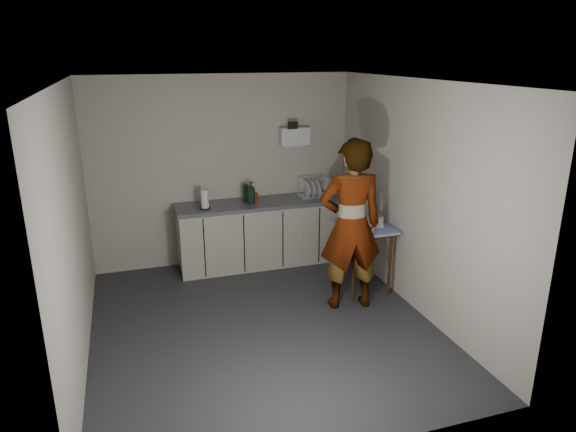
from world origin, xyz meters
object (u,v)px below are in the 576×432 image
object	(u,v)px
standing_man	(351,225)
dish_rack	(313,193)
kitchen_counter	(258,235)
soap_bottle	(251,193)
soda_can	(256,197)
side_table	(364,235)
dark_bottle	(245,193)
bakery_box	(364,216)
paper_towel	(205,200)

from	to	relation	value
standing_man	dish_rack	distance (m)	1.53
kitchen_counter	soap_bottle	distance (m)	0.65
kitchen_counter	soda_can	distance (m)	0.54
side_table	standing_man	bearing A→B (deg)	-136.23
soda_can	dark_bottle	world-z (taller)	dark_bottle
dark_bottle	standing_man	bearing A→B (deg)	-62.64
kitchen_counter	soap_bottle	bearing A→B (deg)	-150.06
kitchen_counter	bakery_box	distance (m)	1.63
standing_man	paper_towel	xyz separation A→B (m)	(-1.42, 1.44, 0.03)
soap_bottle	bakery_box	size ratio (longest dim) A/B	0.66
standing_man	soap_bottle	xyz separation A→B (m)	(-0.79, 1.48, 0.07)
soap_bottle	paper_towel	world-z (taller)	soap_bottle
paper_towel	bakery_box	bearing A→B (deg)	-30.06
kitchen_counter	dish_rack	bearing A→B (deg)	-0.66
soda_can	paper_towel	world-z (taller)	paper_towel
kitchen_counter	paper_towel	world-z (taller)	paper_towel
dish_rack	bakery_box	world-z (taller)	bakery_box
soap_bottle	bakery_box	world-z (taller)	bakery_box
dish_rack	bakery_box	bearing A→B (deg)	-77.46
standing_man	bakery_box	xyz separation A→B (m)	(0.36, 0.40, -0.05)
side_table	standing_man	world-z (taller)	standing_man
kitchen_counter	soap_bottle	world-z (taller)	soap_bottle
side_table	dish_rack	distance (m)	1.25
kitchen_counter	soda_can	size ratio (longest dim) A/B	20.41
side_table	soda_can	world-z (taller)	soda_can
standing_man	soap_bottle	world-z (taller)	standing_man
soda_can	bakery_box	size ratio (longest dim) A/B	0.23
standing_man	dish_rack	xyz separation A→B (m)	(0.11, 1.53, -0.02)
dish_rack	bakery_box	xyz separation A→B (m)	(0.25, -1.13, -0.03)
soap_bottle	bakery_box	bearing A→B (deg)	-42.91
side_table	bakery_box	xyz separation A→B (m)	(0.03, 0.08, 0.21)
soda_can	standing_man	bearing A→B (deg)	-66.48
paper_towel	bakery_box	xyz separation A→B (m)	(1.79, -1.03, -0.09)
soda_can	dish_rack	world-z (taller)	dish_rack
dark_bottle	soap_bottle	bearing A→B (deg)	-71.83
soap_bottle	dark_bottle	world-z (taller)	soap_bottle
kitchen_counter	bakery_box	xyz separation A→B (m)	(1.05, -1.13, 0.52)
side_table	bakery_box	bearing A→B (deg)	72.85
dark_bottle	paper_towel	world-z (taller)	paper_towel
bakery_box	dark_bottle	bearing A→B (deg)	132.88
dish_rack	soap_bottle	bearing A→B (deg)	-176.82
standing_man	soda_can	bearing A→B (deg)	-59.12
dish_rack	standing_man	bearing A→B (deg)	-94.29
soda_can	side_table	bearing A→B (deg)	-51.05
standing_man	kitchen_counter	bearing A→B (deg)	-58.53
standing_man	soda_can	size ratio (longest dim) A/B	18.17
dark_bottle	dish_rack	xyz separation A→B (m)	(0.95, -0.09, -0.06)
dark_bottle	dish_rack	bearing A→B (deg)	-5.57
side_table	paper_towel	xyz separation A→B (m)	(-1.76, 1.12, 0.30)
dark_bottle	bakery_box	bearing A→B (deg)	-45.35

